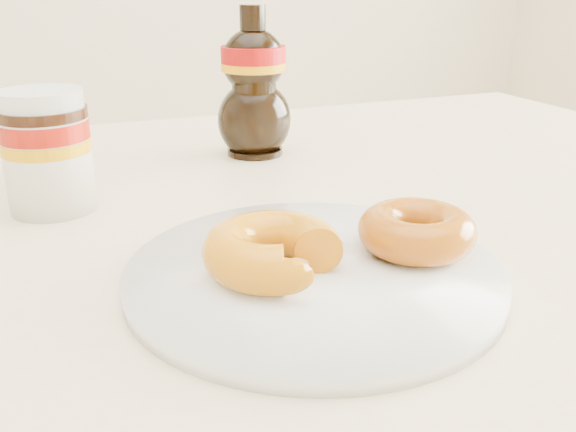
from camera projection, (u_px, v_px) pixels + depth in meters
name	position (u px, v px, depth m)	size (l,w,h in m)	color
dining_table	(208.00, 302.00, 0.62)	(1.40, 0.90, 0.75)	#FFEFC2
plate	(314.00, 274.00, 0.47)	(0.28, 0.28, 0.01)	white
donut_bitten	(273.00, 250.00, 0.45)	(0.10, 0.10, 0.03)	orange
donut_whole	(417.00, 230.00, 0.49)	(0.09, 0.09, 0.03)	#A1560A
nutella_jar	(47.00, 147.00, 0.60)	(0.08, 0.08, 0.11)	white
syrup_bottle	(254.00, 82.00, 0.78)	(0.09, 0.08, 0.18)	black
dark_jar	(41.00, 145.00, 0.68)	(0.05, 0.05, 0.09)	black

